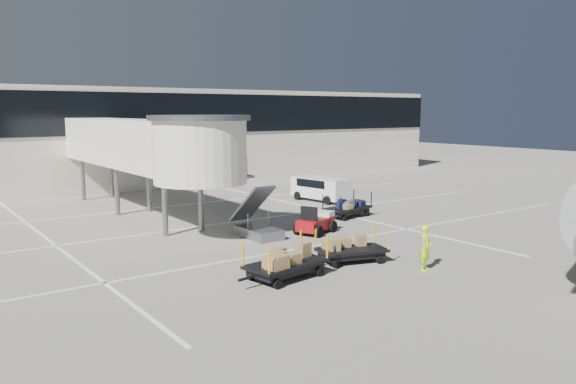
% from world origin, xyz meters
% --- Properties ---
extents(ground, '(140.00, 140.00, 0.00)m').
position_xyz_m(ground, '(0.00, 0.00, 0.00)').
color(ground, '#A19A8F').
rests_on(ground, ground).
extents(lane_markings, '(40.00, 30.00, 0.02)m').
position_xyz_m(lane_markings, '(-0.67, 9.33, 0.01)').
color(lane_markings, white).
rests_on(lane_markings, ground).
extents(terminal, '(64.00, 12.11, 15.20)m').
position_xyz_m(terminal, '(-0.35, 29.94, 4.11)').
color(terminal, '#F0E7CE').
rests_on(terminal, ground).
extents(jet_bridge, '(5.70, 20.40, 6.03)m').
position_xyz_m(jet_bridge, '(-3.97, 12.26, 4.28)').
color(jet_bridge, white).
rests_on(jet_bridge, ground).
extents(baggage_tug, '(2.50, 2.12, 1.49)m').
position_xyz_m(baggage_tug, '(1.50, 4.07, 0.54)').
color(baggage_tug, maroon).
rests_on(baggage_tug, ground).
extents(suitcase_cart, '(3.74, 1.93, 1.43)m').
position_xyz_m(suitcase_cart, '(5.76, 6.44, 0.52)').
color(suitcase_cart, black).
rests_on(suitcase_cart, ground).
extents(box_cart_near, '(3.55, 2.17, 1.37)m').
position_xyz_m(box_cart_near, '(-0.74, -1.15, 0.51)').
color(box_cart_near, black).
rests_on(box_cart_near, ground).
extents(box_cart_far, '(3.94, 2.02, 1.51)m').
position_xyz_m(box_cart_far, '(-4.36, -1.42, 0.59)').
color(box_cart_far, black).
rests_on(box_cart_far, ground).
extents(ground_worker, '(0.77, 0.64, 1.81)m').
position_xyz_m(ground_worker, '(0.82, -3.67, 0.90)').
color(ground_worker, '#C7FC1A').
rests_on(ground_worker, ground).
extents(minivan, '(2.34, 4.45, 1.61)m').
position_xyz_m(minivan, '(8.24, 12.10, 0.97)').
color(minivan, white).
rests_on(minivan, ground).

